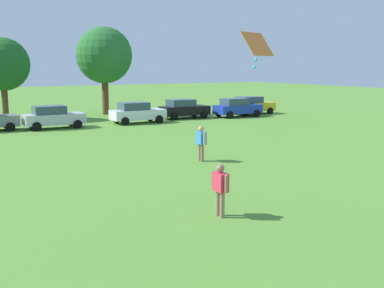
{
  "coord_description": "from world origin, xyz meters",
  "views": [
    {
      "loc": [
        -4.53,
        -0.97,
        4.53
      ],
      "look_at": [
        1.38,
        9.44,
        2.55
      ],
      "focal_mm": 44.17,
      "sensor_mm": 36.0,
      "label": 1
    }
  ],
  "objects": [
    {
      "name": "ground_plane",
      "position": [
        0.0,
        30.0,
        0.0
      ],
      "size": [
        160.0,
        160.0,
        0.0
      ],
      "primitive_type": "plane",
      "color": "#568C33"
    },
    {
      "name": "adult_bystander",
      "position": [
        3.04,
        10.64,
        0.97
      ],
      "size": [
        0.3,
        0.78,
        1.63
      ],
      "rotation": [
        0.0,
        0.0,
        1.57
      ],
      "color": "#8C7259",
      "rests_on": "ground"
    },
    {
      "name": "bystander_midfield",
      "position": [
        6.87,
        18.23,
        1.01
      ],
      "size": [
        0.33,
        0.81,
        1.71
      ],
      "rotation": [
        0.0,
        0.0,
        4.69
      ],
      "color": "#8C7259",
      "rests_on": "ground"
    },
    {
      "name": "kite",
      "position": [
        4.4,
        10.75,
        5.13
      ],
      "size": [
        1.25,
        0.87,
        1.1
      ],
      "color": "orange"
    },
    {
      "name": "parked_car_silver_2",
      "position": [
        3.62,
        34.02,
        0.86
      ],
      "size": [
        4.3,
        2.02,
        1.68
      ],
      "color": "silver",
      "rests_on": "ground"
    },
    {
      "name": "parked_car_white_3",
      "position": [
        10.26,
        34.03,
        0.86
      ],
      "size": [
        4.3,
        2.02,
        1.68
      ],
      "color": "white",
      "rests_on": "ground"
    },
    {
      "name": "parked_car_black_4",
      "position": [
        15.17,
        35.21,
        0.86
      ],
      "size": [
        4.3,
        2.02,
        1.68
      ],
      "color": "black",
      "rests_on": "ground"
    },
    {
      "name": "parked_car_blue_5",
      "position": [
        20.01,
        34.01,
        0.86
      ],
      "size": [
        4.3,
        2.02,
        1.68
      ],
      "color": "#1E38AD",
      "rests_on": "ground"
    },
    {
      "name": "parked_car_yellow_6",
      "position": [
        22.63,
        35.35,
        0.86
      ],
      "size": [
        4.3,
        2.02,
        1.68
      ],
      "color": "yellow",
      "rests_on": "ground"
    },
    {
      "name": "tree_right",
      "position": [
        1.43,
        41.53,
        4.67
      ],
      "size": [
        4.44,
        4.44,
        6.91
      ],
      "color": "brown",
      "rests_on": "ground"
    },
    {
      "name": "tree_far_right",
      "position": [
        10.41,
        41.91,
        5.51
      ],
      "size": [
        5.24,
        5.24,
        8.17
      ],
      "color": "brown",
      "rests_on": "ground"
    }
  ]
}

